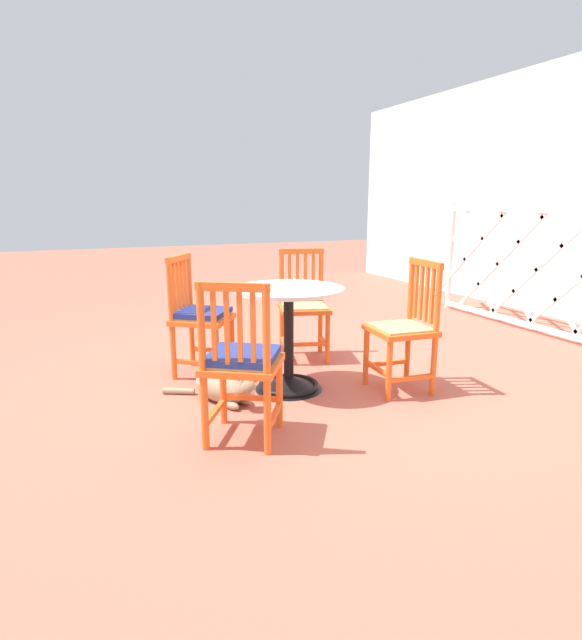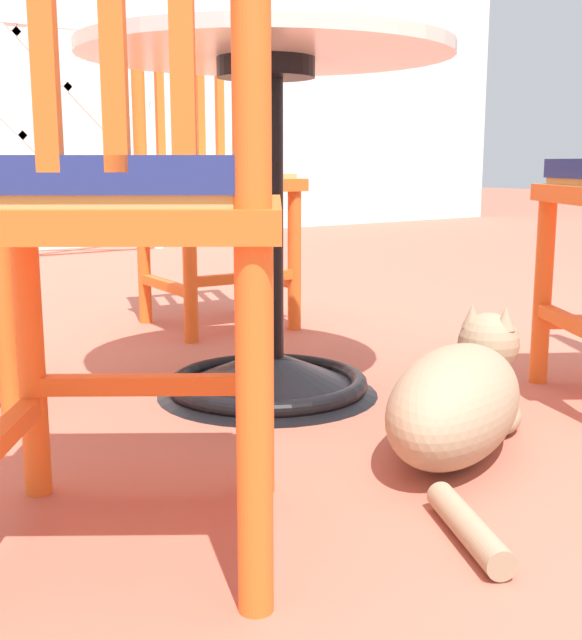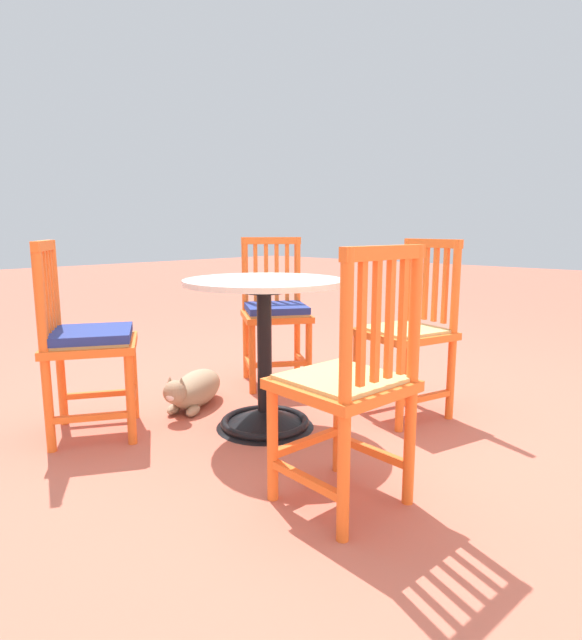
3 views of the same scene
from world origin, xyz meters
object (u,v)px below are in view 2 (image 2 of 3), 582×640
Objects in this scene: orange_chair_tucked_in at (115,205)px; orange_chair_by_planter at (212,184)px; cafe_table at (266,264)px; tabby_cat at (461,398)px.

orange_chair_by_planter is (0.88, 1.23, -0.01)m from orange_chair_tucked_in.
cafe_table is 0.83× the size of orange_chair_by_planter.
tabby_cat is (0.07, -0.50, -0.19)m from cafe_table.
orange_chair_by_planter reaches higher than cafe_table.
orange_chair_by_planter is at bearing 54.34° from orange_chair_tucked_in.
tabby_cat is at bearing -82.51° from cafe_table.
cafe_table reaches higher than tabby_cat.
orange_chair_by_planter is at bearing 78.55° from tabby_cat.
cafe_table is 0.54m from tabby_cat.
cafe_table is at bearing 97.49° from tabby_cat.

